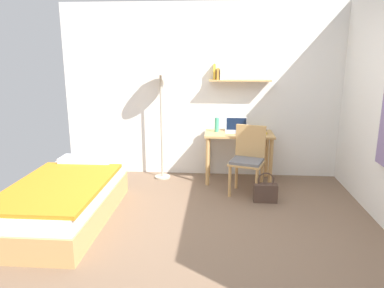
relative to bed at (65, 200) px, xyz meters
The scene contains 10 objects.
ground_plane 1.57m from the bed, ahead, with size 5.28×5.28×0.00m, color brown.
wall_back 2.61m from the bed, 49.60° to the left, with size 4.40×0.27×2.60m.
bed is the anchor object (origin of this frame).
desk 2.54m from the bed, 36.36° to the left, with size 0.99×0.54×0.73m.
desk_chair 2.37m from the bed, 25.22° to the left, with size 0.53×0.51×0.93m.
standing_lamp 2.23m from the bed, 60.38° to the left, with size 0.40×0.40×1.79m.
laptop 2.60m from the bed, 38.28° to the left, with size 0.33×0.23×0.22m.
water_bottle 2.38m from the bed, 42.49° to the left, with size 0.06×0.06×0.21m, color #42A87F.
book_stack 2.84m from the bed, 33.26° to the left, with size 0.19×0.25×0.07m.
handbag 2.45m from the bed, 16.66° to the left, with size 0.30×0.12×0.40m.
Camera 1 is at (0.19, -3.51, 1.85)m, focal length 33.89 mm.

